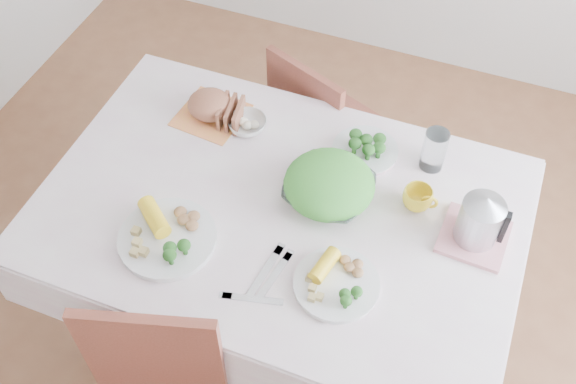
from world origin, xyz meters
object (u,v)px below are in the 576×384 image
(chair_far, at_px, (331,119))
(salad_bowl, at_px, (329,191))
(yellow_mug, at_px, (417,198))
(dinner_plate_left, at_px, (168,239))
(dinner_plate_right, at_px, (336,284))
(electric_kettle, at_px, (482,214))
(dining_table, at_px, (281,272))

(chair_far, height_order, salad_bowl, chair_far)
(chair_far, distance_m, yellow_mug, 0.79)
(dinner_plate_left, distance_m, dinner_plate_right, 0.52)
(dinner_plate_left, distance_m, electric_kettle, 0.93)
(dinner_plate_left, xyz_separation_m, yellow_mug, (0.66, 0.40, 0.03))
(chair_far, height_order, electric_kettle, electric_kettle)
(dinner_plate_left, relative_size, electric_kettle, 1.66)
(salad_bowl, xyz_separation_m, electric_kettle, (0.46, 0.01, 0.09))
(salad_bowl, bearing_deg, yellow_mug, 14.00)
(dining_table, distance_m, yellow_mug, 0.60)
(dinner_plate_right, distance_m, yellow_mug, 0.39)
(salad_bowl, xyz_separation_m, dinner_plate_left, (-0.39, -0.34, -0.02))
(salad_bowl, distance_m, electric_kettle, 0.47)
(chair_far, relative_size, dinner_plate_right, 3.38)
(yellow_mug, bearing_deg, electric_kettle, -16.78)
(dining_table, xyz_separation_m, dinner_plate_left, (-0.26, -0.24, 0.40))
(salad_bowl, height_order, electric_kettle, electric_kettle)
(dining_table, bearing_deg, electric_kettle, 9.49)
(dining_table, height_order, salad_bowl, salad_bowl)
(dinner_plate_left, height_order, dinner_plate_right, dinner_plate_left)
(salad_bowl, bearing_deg, dining_table, -145.18)
(chair_far, relative_size, yellow_mug, 8.90)
(dining_table, bearing_deg, dinner_plate_left, -137.22)
(dinner_plate_right, bearing_deg, dinner_plate_left, -176.19)
(dining_table, height_order, chair_far, chair_far)
(dining_table, bearing_deg, yellow_mug, 21.56)
(dining_table, relative_size, salad_bowl, 5.21)
(dining_table, distance_m, salad_bowl, 0.45)
(dining_table, distance_m, electric_kettle, 0.78)
(dining_table, bearing_deg, dinner_plate_right, -39.17)
(yellow_mug, xyz_separation_m, electric_kettle, (0.19, -0.06, 0.08))
(dining_table, xyz_separation_m, salad_bowl, (0.13, 0.09, 0.42))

